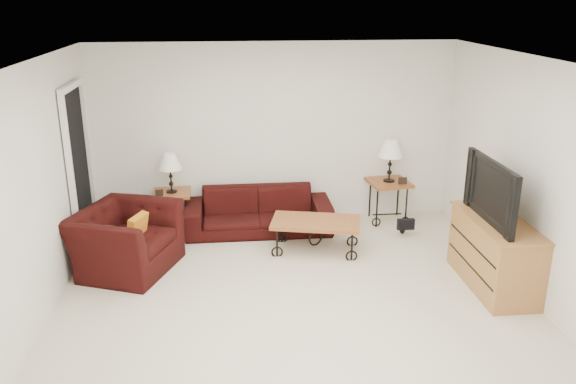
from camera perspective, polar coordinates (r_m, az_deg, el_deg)
The scene contains 20 objects.
ground at distance 6.27m, azimuth 0.67°, elevation -10.77°, with size 5.00×5.00×0.00m, color beige.
wall_back at distance 8.15m, azimuth -1.32°, elevation 5.73°, with size 5.00×0.02×2.50m, color silver.
wall_front at distance 3.51m, azimuth 5.56°, elevation -13.02°, with size 5.00×0.02×2.50m, color silver.
wall_left at distance 6.02m, azimuth -23.66°, elevation -0.68°, with size 0.02×5.00×2.50m, color silver.
wall_right at distance 6.52m, azimuth 23.10°, elevation 0.84°, with size 0.02×5.00×2.50m, color silver.
ceiling at distance 5.48m, azimuth 0.78°, elevation 12.59°, with size 5.00×5.00×0.00m, color white.
doorway at distance 7.59m, azimuth -19.69°, elevation 1.82°, with size 0.08×0.94×2.04m, color black.
sofa at distance 7.95m, azimuth -2.93°, elevation -1.86°, with size 1.98×0.77×0.58m, color black.
side_table_left at distance 8.16m, azimuth -11.16°, elevation -1.81°, with size 0.50×0.50×0.54m, color #9A6127.
side_table_right at distance 8.41m, azimuth 9.71°, elevation -0.89°, with size 0.55×0.55×0.60m, color #9A6127.
lamp_left at distance 7.99m, azimuth -11.40°, elevation 1.83°, with size 0.31×0.31×0.54m, color black, non-canonical shape.
lamp_right at distance 8.23m, azimuth 9.94°, elevation 3.02°, with size 0.34×0.34×0.60m, color black, non-canonical shape.
photo_frame_left at distance 7.93m, azimuth -12.47°, elevation -0.08°, with size 0.11×0.01×0.09m, color black.
photo_frame_right at distance 8.20m, azimuth 11.13°, elevation 1.09°, with size 0.12×0.02×0.10m, color black.
coffee_table at distance 7.37m, azimuth 2.72°, elevation -4.28°, with size 1.09×0.59×0.41m, color #9A6127.
armchair at distance 7.09m, azimuth -15.58°, elevation -4.52°, with size 1.14×1.00×0.74m, color black.
throw_pillow at distance 6.96m, azimuth -14.53°, elevation -3.53°, with size 0.34×0.09×0.34m, color orange.
tv_stand at distance 6.83m, azimuth 19.53°, elevation -5.66°, with size 0.54×1.30×0.78m, color #B57543.
television at distance 6.57m, azimuth 20.05°, elevation 0.10°, with size 1.16×0.15×0.67m, color black.
backpack at distance 8.02m, azimuth 11.19°, elevation -2.50°, with size 0.35×0.27×0.46m, color black.
Camera 1 is at (-0.64, -5.41, 3.09)m, focal length 36.42 mm.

